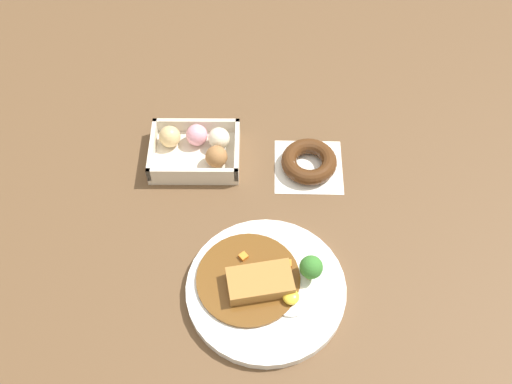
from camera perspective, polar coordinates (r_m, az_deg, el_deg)
name	(u,v)px	position (r m, az deg, el deg)	size (l,w,h in m)	color
ground_plane	(249,240)	(1.07, -0.68, -4.61)	(1.60, 1.60, 0.00)	brown
curry_plate	(265,287)	(1.01, 0.90, -9.02)	(0.27, 0.27, 0.07)	white
donut_box	(197,149)	(1.18, -5.60, 4.14)	(0.17, 0.13, 0.05)	beige
chocolate_ring_donut	(309,162)	(1.16, 5.06, 2.86)	(0.13, 0.13, 0.03)	white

